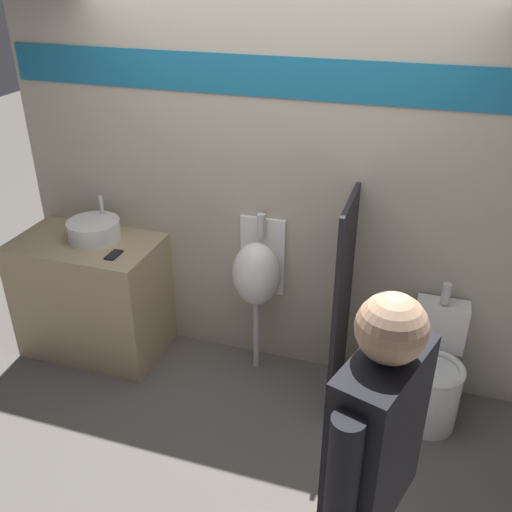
{
  "coord_description": "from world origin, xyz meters",
  "views": [
    {
      "loc": [
        0.95,
        -2.77,
        2.7
      ],
      "look_at": [
        0.0,
        0.17,
        1.05
      ],
      "focal_mm": 40.0,
      "sensor_mm": 36.0,
      "label": 1
    }
  ],
  "objects_px": {
    "sink_basin": "(94,230)",
    "urinal_near_counter": "(257,274)",
    "person_in_vest": "(371,480)",
    "toilet": "(433,378)",
    "cell_phone": "(114,255)"
  },
  "relations": [
    {
      "from": "cell_phone",
      "to": "urinal_near_counter",
      "type": "xyz_separation_m",
      "value": [
        0.92,
        0.29,
        -0.14
      ]
    },
    {
      "from": "urinal_near_counter",
      "to": "person_in_vest",
      "type": "height_order",
      "value": "person_in_vest"
    },
    {
      "from": "cell_phone",
      "to": "person_in_vest",
      "type": "xyz_separation_m",
      "value": [
        1.9,
        -1.39,
        0.07
      ]
    },
    {
      "from": "sink_basin",
      "to": "urinal_near_counter",
      "type": "bearing_deg",
      "value": 4.91
    },
    {
      "from": "toilet",
      "to": "sink_basin",
      "type": "bearing_deg",
      "value": 178.66
    },
    {
      "from": "sink_basin",
      "to": "person_in_vest",
      "type": "bearing_deg",
      "value": -36.15
    },
    {
      "from": "sink_basin",
      "to": "person_in_vest",
      "type": "xyz_separation_m",
      "value": [
        2.16,
        -1.57,
        0.01
      ]
    },
    {
      "from": "person_in_vest",
      "to": "urinal_near_counter",
      "type": "bearing_deg",
      "value": 48.09
    },
    {
      "from": "sink_basin",
      "to": "cell_phone",
      "type": "height_order",
      "value": "sink_basin"
    },
    {
      "from": "sink_basin",
      "to": "urinal_near_counter",
      "type": "xyz_separation_m",
      "value": [
        1.17,
        0.1,
        -0.2
      ]
    },
    {
      "from": "person_in_vest",
      "to": "sink_basin",
      "type": "bearing_deg",
      "value": 71.57
    },
    {
      "from": "sink_basin",
      "to": "urinal_near_counter",
      "type": "height_order",
      "value": "sink_basin"
    },
    {
      "from": "cell_phone",
      "to": "urinal_near_counter",
      "type": "distance_m",
      "value": 0.97
    },
    {
      "from": "urinal_near_counter",
      "to": "person_in_vest",
      "type": "distance_m",
      "value": 1.95
    },
    {
      "from": "toilet",
      "to": "urinal_near_counter",
      "type": "bearing_deg",
      "value": 172.71
    }
  ]
}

